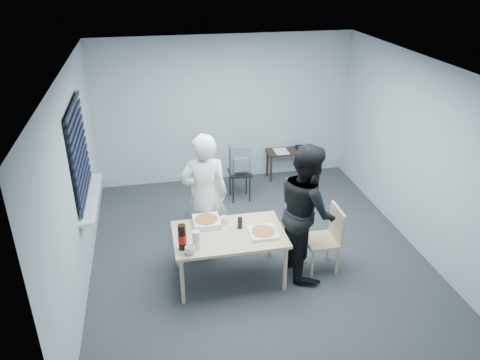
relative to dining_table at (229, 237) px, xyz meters
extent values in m
plane|color=#2A2A2E|center=(0.47, 0.48, -0.61)|extent=(5.00, 5.00, 0.00)
plane|color=white|center=(0.47, 0.48, 1.99)|extent=(5.00, 5.00, 0.00)
plane|color=#A4AEB8|center=(0.47, 2.98, 0.69)|extent=(4.50, 0.00, 4.50)
plane|color=#A4AEB8|center=(0.47, -2.02, 0.69)|extent=(4.50, 0.00, 4.50)
plane|color=#A4AEB8|center=(-1.78, 0.48, 0.69)|extent=(0.00, 5.00, 5.00)
plane|color=#A4AEB8|center=(2.72, 0.48, 0.69)|extent=(0.00, 5.00, 5.00)
plane|color=black|center=(-1.76, 0.88, 0.94)|extent=(0.00, 1.30, 1.30)
cube|color=black|center=(-1.73, 0.88, 0.94)|extent=(0.04, 1.30, 1.25)
cube|color=silver|center=(-1.69, 0.88, 0.27)|extent=(0.18, 1.42, 0.05)
cube|color=beige|center=(0.00, 0.00, 0.04)|extent=(1.38, 0.87, 0.04)
cylinder|color=beige|center=(-0.63, -0.38, -0.29)|extent=(0.05, 0.05, 0.63)
cylinder|color=beige|center=(-0.63, 0.38, -0.29)|extent=(0.05, 0.05, 0.63)
cylinder|color=beige|center=(0.63, -0.38, -0.29)|extent=(0.05, 0.05, 0.63)
cylinder|color=beige|center=(0.63, 0.38, -0.29)|extent=(0.05, 0.05, 0.63)
cube|color=beige|center=(-0.13, 0.99, -0.18)|extent=(0.42, 0.42, 0.04)
cube|color=beige|center=(-0.13, 1.18, 0.06)|extent=(0.42, 0.04, 0.44)
cylinder|color=beige|center=(-0.30, 0.82, -0.41)|extent=(0.03, 0.03, 0.41)
cylinder|color=beige|center=(-0.30, 1.16, -0.41)|extent=(0.03, 0.03, 0.41)
cylinder|color=beige|center=(0.04, 0.82, -0.41)|extent=(0.03, 0.03, 0.41)
cylinder|color=beige|center=(0.04, 1.16, -0.41)|extent=(0.03, 0.03, 0.41)
cube|color=beige|center=(1.21, -0.04, -0.18)|extent=(0.42, 0.42, 0.04)
cube|color=beige|center=(1.40, -0.04, 0.06)|extent=(0.04, 0.42, 0.44)
cylinder|color=beige|center=(1.04, -0.21, -0.41)|extent=(0.03, 0.03, 0.41)
cylinder|color=beige|center=(1.04, 0.13, -0.41)|extent=(0.03, 0.03, 0.41)
cylinder|color=beige|center=(1.38, -0.21, -0.41)|extent=(0.03, 0.03, 0.41)
cylinder|color=beige|center=(1.38, 0.13, -0.41)|extent=(0.03, 0.03, 0.41)
imported|color=silver|center=(-0.22, 0.62, 0.27)|extent=(0.65, 0.42, 1.77)
imported|color=black|center=(0.99, 0.00, 0.27)|extent=(0.47, 0.86, 1.77)
cube|color=#2F2116|center=(1.61, 2.76, -0.09)|extent=(0.80, 0.36, 0.04)
cylinder|color=#2F2116|center=(1.25, 2.62, -0.36)|extent=(0.04, 0.04, 0.50)
cylinder|color=#2F2116|center=(1.25, 2.90, -0.36)|extent=(0.04, 0.04, 0.50)
cylinder|color=#2F2116|center=(1.97, 2.62, -0.36)|extent=(0.04, 0.04, 0.50)
cylinder|color=#2F2116|center=(1.97, 2.90, -0.36)|extent=(0.04, 0.04, 0.50)
cube|color=black|center=(0.56, 2.09, -0.12)|extent=(0.36, 0.36, 0.04)
cylinder|color=black|center=(0.42, 1.95, -0.38)|extent=(0.04, 0.04, 0.47)
cylinder|color=black|center=(0.42, 2.23, -0.38)|extent=(0.04, 0.04, 0.47)
cylinder|color=black|center=(0.70, 1.95, -0.38)|extent=(0.04, 0.04, 0.47)
cylinder|color=black|center=(0.70, 2.23, -0.38)|extent=(0.04, 0.04, 0.47)
cube|color=slate|center=(0.56, 2.09, 0.13)|extent=(0.33, 0.18, 0.47)
cube|color=slate|center=(0.56, 1.97, 0.07)|extent=(0.24, 0.07, 0.22)
cube|color=white|center=(-0.24, 0.27, 0.08)|extent=(0.34, 0.34, 0.04)
cube|color=white|center=(-0.24, 0.27, 0.11)|extent=(0.34, 0.34, 0.04)
cylinder|color=#CC7F38|center=(-0.24, 0.27, 0.14)|extent=(0.29, 0.29, 0.01)
cube|color=white|center=(0.41, -0.10, 0.08)|extent=(0.34, 0.34, 0.04)
cylinder|color=#CC7F38|center=(0.41, -0.10, 0.10)|extent=(0.29, 0.29, 0.01)
imported|color=white|center=(-0.52, -0.34, 0.11)|extent=(0.17, 0.17, 0.10)
imported|color=white|center=(-0.02, 0.25, 0.11)|extent=(0.10, 0.10, 0.09)
cylinder|color=black|center=(0.16, 0.10, 0.13)|extent=(0.08, 0.08, 0.14)
cylinder|color=black|center=(-0.59, -0.22, 0.22)|extent=(0.10, 0.10, 0.32)
cylinder|color=red|center=(-0.59, -0.22, 0.20)|extent=(0.10, 0.10, 0.11)
cylinder|color=silver|center=(-0.43, -0.23, 0.17)|extent=(0.12, 0.12, 0.22)
torus|color=red|center=(0.26, -0.27, 0.06)|extent=(0.06, 0.06, 0.00)
cube|color=white|center=(1.46, 2.73, -0.07)|extent=(0.31, 0.38, 0.01)
cube|color=black|center=(1.83, 2.80, -0.04)|extent=(0.15, 0.12, 0.06)
camera|label=1|loc=(-0.84, -4.84, 3.19)|focal=35.00mm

